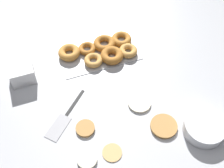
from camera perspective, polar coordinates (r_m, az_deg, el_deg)
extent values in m
plane|color=#B2B5BA|center=(1.27, 1.14, -4.79)|extent=(3.00, 3.00, 0.00)
cylinder|color=tan|center=(1.17, 0.03, -13.72)|extent=(0.08, 0.08, 0.01)
cylinder|color=silver|center=(1.28, 5.59, -3.80)|extent=(0.11, 0.11, 0.01)
cylinder|color=beige|center=(1.16, -5.08, -15.02)|extent=(0.08, 0.08, 0.01)
cylinder|color=#B27F42|center=(1.21, -5.45, -8.94)|extent=(0.08, 0.08, 0.01)
cylinder|color=#B27F42|center=(1.23, 10.48, -8.40)|extent=(0.12, 0.12, 0.01)
cube|color=silver|center=(1.46, -2.64, 6.10)|extent=(0.41, 0.21, 0.01)
torus|color=#B7752D|center=(1.51, 1.93, 9.11)|extent=(0.11, 0.11, 0.03)
torus|color=#AD6B28|center=(1.48, -1.57, 8.25)|extent=(0.11, 0.11, 0.03)
torus|color=#AD6B28|center=(1.47, -5.08, 7.17)|extent=(0.09, 0.09, 0.03)
torus|color=#C68438|center=(1.45, -8.70, 6.36)|extent=(0.11, 0.11, 0.04)
torus|color=#D19347|center=(1.45, 3.30, 6.76)|extent=(0.09, 0.09, 0.03)
torus|color=#AD6B28|center=(1.42, -0.02, 5.83)|extent=(0.12, 0.12, 0.04)
torus|color=#D19347|center=(1.41, -3.79, 4.82)|extent=(0.09, 0.09, 0.03)
cylinder|color=white|center=(1.25, 18.22, -8.41)|extent=(0.17, 0.17, 0.05)
cube|color=white|center=(1.42, -17.52, 1.54)|extent=(0.11, 0.12, 0.02)
cube|color=white|center=(1.41, -17.73, 2.07)|extent=(0.11, 0.12, 0.02)
cube|color=white|center=(1.39, -17.95, 2.61)|extent=(0.11, 0.12, 0.02)
cube|color=white|center=(1.38, -18.17, 3.17)|extent=(0.11, 0.12, 0.02)
cube|color=black|center=(1.29, -7.55, -3.75)|extent=(0.12, 0.12, 0.01)
cube|color=#A8A8AD|center=(1.24, -10.89, -8.62)|extent=(0.13, 0.13, 0.01)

